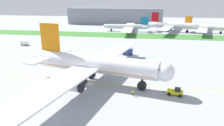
{
  "coord_description": "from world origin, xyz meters",
  "views": [
    {
      "loc": [
        18.88,
        -59.57,
        25.55
      ],
      "look_at": [
        6.18,
        11.34,
        4.04
      ],
      "focal_mm": 33.23,
      "sensor_mm": 36.0,
      "label": 1
    }
  ],
  "objects_px": {
    "parked_airliner_far_left": "(128,27)",
    "ground_crew_wingwalker_port": "(133,92)",
    "parked_airliner_far_right": "(204,27)",
    "parked_airliner_far_centre": "(171,25)",
    "ground_crew_marshaller_front": "(82,81)",
    "service_truck_baggage_loader": "(25,43)",
    "airliner_foreground": "(94,64)",
    "service_truck_fuel_bowser": "(128,52)",
    "pushback_tug": "(176,92)"
  },
  "relations": [
    {
      "from": "service_truck_fuel_bowser",
      "to": "service_truck_baggage_loader",
      "type": "bearing_deg",
      "value": 169.2
    },
    {
      "from": "ground_crew_wingwalker_port",
      "to": "parked_airliner_far_right",
      "type": "height_order",
      "value": "parked_airliner_far_right"
    },
    {
      "from": "airliner_foreground",
      "to": "ground_crew_wingwalker_port",
      "type": "relative_size",
      "value": 46.37
    },
    {
      "from": "parked_airliner_far_left",
      "to": "parked_airliner_far_right",
      "type": "xyz_separation_m",
      "value": [
        64.12,
        3.46,
        0.29
      ]
    },
    {
      "from": "ground_crew_wingwalker_port",
      "to": "parked_airliner_far_centre",
      "type": "height_order",
      "value": "parked_airliner_far_centre"
    },
    {
      "from": "service_truck_fuel_bowser",
      "to": "parked_airliner_far_right",
      "type": "relative_size",
      "value": 0.08
    },
    {
      "from": "pushback_tug",
      "to": "ground_crew_wingwalker_port",
      "type": "xyz_separation_m",
      "value": [
        -11.83,
        -2.57,
        0.01
      ]
    },
    {
      "from": "pushback_tug",
      "to": "parked_airliner_far_centre",
      "type": "height_order",
      "value": "parked_airliner_far_centre"
    },
    {
      "from": "parked_airliner_far_left",
      "to": "parked_airliner_far_right",
      "type": "bearing_deg",
      "value": 3.09
    },
    {
      "from": "parked_airliner_far_centre",
      "to": "parked_airliner_far_right",
      "type": "bearing_deg",
      "value": -2.26
    },
    {
      "from": "service_truck_fuel_bowser",
      "to": "pushback_tug",
      "type": "bearing_deg",
      "value": -67.36
    },
    {
      "from": "ground_crew_wingwalker_port",
      "to": "ground_crew_marshaller_front",
      "type": "height_order",
      "value": "ground_crew_marshaller_front"
    },
    {
      "from": "parked_airliner_far_left",
      "to": "parked_airliner_far_centre",
      "type": "xyz_separation_m",
      "value": [
        36.92,
        4.53,
        1.25
      ]
    },
    {
      "from": "service_truck_fuel_bowser",
      "to": "parked_airliner_far_right",
      "type": "bearing_deg",
      "value": 57.26
    },
    {
      "from": "service_truck_baggage_loader",
      "to": "ground_crew_wingwalker_port",
      "type": "bearing_deg",
      "value": -39.77
    },
    {
      "from": "airliner_foreground",
      "to": "ground_crew_wingwalker_port",
      "type": "height_order",
      "value": "airliner_foreground"
    },
    {
      "from": "parked_airliner_far_left",
      "to": "service_truck_baggage_loader",
      "type": "bearing_deg",
      "value": -127.91
    },
    {
      "from": "airliner_foreground",
      "to": "ground_crew_marshaller_front",
      "type": "relative_size",
      "value": 45.85
    },
    {
      "from": "service_truck_baggage_loader",
      "to": "parked_airliner_far_right",
      "type": "distance_m",
      "value": 140.09
    },
    {
      "from": "ground_crew_wingwalker_port",
      "to": "parked_airliner_far_right",
      "type": "xyz_separation_m",
      "value": [
        48.99,
        132.13,
        3.53
      ]
    },
    {
      "from": "ground_crew_marshaller_front",
      "to": "service_truck_fuel_bowser",
      "type": "bearing_deg",
      "value": 75.42
    },
    {
      "from": "service_truck_fuel_bowser",
      "to": "parked_airliner_far_centre",
      "type": "height_order",
      "value": "parked_airliner_far_centre"
    },
    {
      "from": "parked_airliner_far_right",
      "to": "pushback_tug",
      "type": "bearing_deg",
      "value": -106.01
    },
    {
      "from": "parked_airliner_far_left",
      "to": "parked_airliner_far_centre",
      "type": "bearing_deg",
      "value": 7.0
    },
    {
      "from": "ground_crew_wingwalker_port",
      "to": "parked_airliner_far_right",
      "type": "bearing_deg",
      "value": 69.66
    },
    {
      "from": "parked_airliner_far_left",
      "to": "ground_crew_wingwalker_port",
      "type": "bearing_deg",
      "value": -83.3
    },
    {
      "from": "ground_crew_marshaller_front",
      "to": "service_truck_fuel_bowser",
      "type": "relative_size",
      "value": 0.33
    },
    {
      "from": "pushback_tug",
      "to": "service_truck_baggage_loader",
      "type": "height_order",
      "value": "service_truck_baggage_loader"
    },
    {
      "from": "parked_airliner_far_centre",
      "to": "ground_crew_marshaller_front",
      "type": "bearing_deg",
      "value": -106.86
    },
    {
      "from": "airliner_foreground",
      "to": "parked_airliner_far_left",
      "type": "relative_size",
      "value": 1.13
    },
    {
      "from": "ground_crew_wingwalker_port",
      "to": "airliner_foreground",
      "type": "bearing_deg",
      "value": 150.19
    },
    {
      "from": "ground_crew_marshaller_front",
      "to": "ground_crew_wingwalker_port",
      "type": "bearing_deg",
      "value": -19.89
    },
    {
      "from": "ground_crew_marshaller_front",
      "to": "parked_airliner_far_centre",
      "type": "xyz_separation_m",
      "value": [
        38.53,
        127.15,
        4.48
      ]
    },
    {
      "from": "ground_crew_marshaller_front",
      "to": "service_truck_baggage_loader",
      "type": "bearing_deg",
      "value": 135.57
    },
    {
      "from": "airliner_foreground",
      "to": "parked_airliner_far_centre",
      "type": "xyz_separation_m",
      "value": [
        35.04,
        125.62,
        -0.8
      ]
    },
    {
      "from": "ground_crew_wingwalker_port",
      "to": "parked_airliner_far_centre",
      "type": "distance_m",
      "value": 135.05
    },
    {
      "from": "parked_airliner_far_centre",
      "to": "service_truck_fuel_bowser",
      "type": "bearing_deg",
      "value": -107.89
    },
    {
      "from": "airliner_foreground",
      "to": "parked_airliner_far_centre",
      "type": "height_order",
      "value": "airliner_foreground"
    },
    {
      "from": "pushback_tug",
      "to": "service_truck_fuel_bowser",
      "type": "height_order",
      "value": "service_truck_fuel_bowser"
    },
    {
      "from": "ground_crew_marshaller_front",
      "to": "parked_airliner_far_right",
      "type": "xyz_separation_m",
      "value": [
        65.74,
        126.08,
        3.51
      ]
    },
    {
      "from": "ground_crew_marshaller_front",
      "to": "parked_airliner_far_centre",
      "type": "relative_size",
      "value": 0.03
    },
    {
      "from": "service_truck_baggage_loader",
      "to": "service_truck_fuel_bowser",
      "type": "xyz_separation_m",
      "value": [
        63.65,
        -12.15,
        0.23
      ]
    },
    {
      "from": "service_truck_baggage_loader",
      "to": "airliner_foreground",
      "type": "bearing_deg",
      "value": -41.76
    },
    {
      "from": "service_truck_fuel_bowser",
      "to": "parked_airliner_far_left",
      "type": "bearing_deg",
      "value": 96.08
    },
    {
      "from": "service_truck_baggage_loader",
      "to": "parked_airliner_far_centre",
      "type": "bearing_deg",
      "value": 39.25
    },
    {
      "from": "ground_crew_marshaller_front",
      "to": "service_truck_baggage_loader",
      "type": "height_order",
      "value": "service_truck_baggage_loader"
    },
    {
      "from": "service_truck_baggage_loader",
      "to": "parked_airliner_far_right",
      "type": "relative_size",
      "value": 0.08
    },
    {
      "from": "ground_crew_wingwalker_port",
      "to": "parked_airliner_far_left",
      "type": "distance_m",
      "value": 129.6
    },
    {
      "from": "parked_airliner_far_right",
      "to": "service_truck_fuel_bowser",
      "type": "bearing_deg",
      "value": -122.74
    },
    {
      "from": "ground_crew_wingwalker_port",
      "to": "ground_crew_marshaller_front",
      "type": "relative_size",
      "value": 0.99
    }
  ]
}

